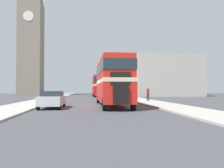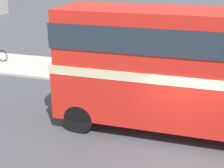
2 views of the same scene
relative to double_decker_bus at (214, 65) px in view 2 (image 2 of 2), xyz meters
The scene contains 4 objects.
ground_plane 3.08m from the double_decker_bus, 157.87° to the left, with size 120.00×120.00×0.00m, color #47474C.
sidewalk_right 5.77m from the double_decker_bus, ahead, with size 3.50×120.00×0.12m.
double_decker_bus is the anchor object (origin of this frame).
pedestrian_walking 8.94m from the double_decker_bus, 51.35° to the left, with size 0.36×0.36×1.77m.
Camera 2 is at (-8.62, -0.16, 5.66)m, focal length 50.00 mm.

